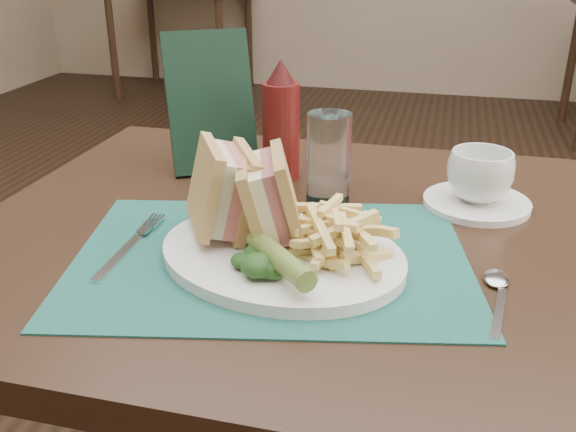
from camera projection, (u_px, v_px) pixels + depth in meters
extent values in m
plane|color=black|center=(348.00, 415.00, 1.60)|extent=(7.00, 7.00, 0.00)
plane|color=tan|center=(425.00, 93.00, 4.69)|extent=(6.00, 0.00, 6.00)
cube|color=#1A554B|center=(271.00, 258.00, 0.77)|extent=(0.53, 0.43, 0.00)
cylinder|color=#57702A|center=(280.00, 259.00, 0.69)|extent=(0.10, 0.11, 0.03)
cylinder|color=white|center=(476.00, 203.00, 0.91)|extent=(0.16, 0.16, 0.01)
imported|color=white|center=(480.00, 176.00, 0.90)|extent=(0.12, 0.12, 0.07)
cylinder|color=white|center=(329.00, 159.00, 0.91)|extent=(0.06, 0.06, 0.13)
cube|color=black|center=(210.00, 102.00, 1.02)|extent=(0.16, 0.14, 0.22)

